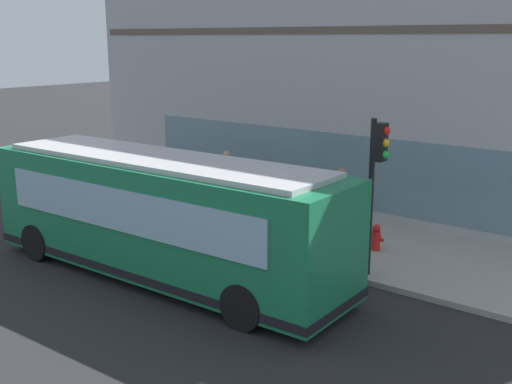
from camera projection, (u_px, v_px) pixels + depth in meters
The scene contains 8 objects.
ground at pixel (172, 278), 15.60m from camera, with size 120.00×120.00×0.00m, color #262628.
sidewalk_curb at pixel (288, 229), 19.41m from camera, with size 4.84×40.00×0.15m, color #9E9991.
building_corner at pixel (386, 47), 22.76m from camera, with size 7.40×22.53×11.06m.
city_bus_nearside at pixel (161, 217), 15.37m from camera, with size 2.84×10.11×3.07m.
traffic_light_near_corner at pixel (377, 168), 14.78m from camera, with size 0.32×0.49×3.87m.
fire_hydrant at pixel (376, 237), 17.15m from camera, with size 0.35×0.35×0.74m.
pedestrian_near_building_entrance at pixel (340, 192), 19.32m from camera, with size 0.32×0.32×1.82m.
pedestrian_near_hydrant at pixel (227, 172), 22.33m from camera, with size 0.32×0.32×1.80m.
Camera 1 is at (-10.20, -10.69, 5.83)m, focal length 43.82 mm.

